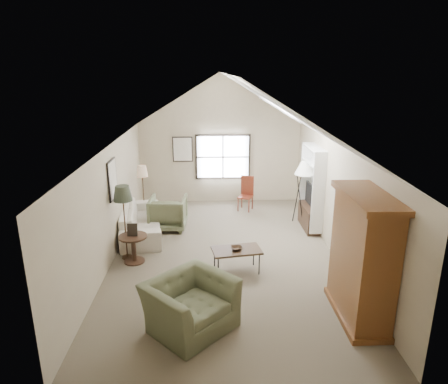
{
  "coord_description": "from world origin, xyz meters",
  "views": [
    {
      "loc": [
        -0.33,
        -8.27,
        4.08
      ],
      "look_at": [
        0.0,
        0.4,
        1.4
      ],
      "focal_mm": 32.0,
      "sensor_mm": 36.0,
      "label": 1
    }
  ],
  "objects_px": {
    "side_table": "(134,249)",
    "armoire": "(362,258)",
    "side_chair": "(245,194)",
    "armchair_near": "(190,305)",
    "sofa": "(141,220)",
    "armchair_far": "(168,213)",
    "coffee_table": "(237,261)"
  },
  "relations": [
    {
      "from": "armoire",
      "to": "armchair_far",
      "type": "relative_size",
      "value": 2.29
    },
    {
      "from": "coffee_table",
      "to": "armoire",
      "type": "bearing_deg",
      "value": -39.87
    },
    {
      "from": "armchair_far",
      "to": "side_chair",
      "type": "xyz_separation_m",
      "value": [
        2.18,
        1.36,
        0.07
      ]
    },
    {
      "from": "sofa",
      "to": "side_table",
      "type": "distance_m",
      "value": 1.6
    },
    {
      "from": "side_table",
      "to": "side_chair",
      "type": "distance_m",
      "value": 4.29
    },
    {
      "from": "armchair_near",
      "to": "sofa",
      "type": "bearing_deg",
      "value": 65.53
    },
    {
      "from": "armchair_near",
      "to": "armchair_far",
      "type": "xyz_separation_m",
      "value": [
        -0.77,
        4.32,
        0.02
      ]
    },
    {
      "from": "side_chair",
      "to": "armchair_near",
      "type": "bearing_deg",
      "value": -80.46
    },
    {
      "from": "sofa",
      "to": "side_table",
      "type": "bearing_deg",
      "value": 175.01
    },
    {
      "from": "side_table",
      "to": "coffee_table",
      "type": "bearing_deg",
      "value": -13.6
    },
    {
      "from": "armoire",
      "to": "sofa",
      "type": "distance_m",
      "value": 5.76
    },
    {
      "from": "sofa",
      "to": "armchair_far",
      "type": "xyz_separation_m",
      "value": [
        0.67,
        0.33,
        0.08
      ]
    },
    {
      "from": "armoire",
      "to": "side_chair",
      "type": "distance_m",
      "value": 5.69
    },
    {
      "from": "side_table",
      "to": "armchair_far",
      "type": "bearing_deg",
      "value": 73.47
    },
    {
      "from": "armchair_far",
      "to": "sofa",
      "type": "bearing_deg",
      "value": 29.53
    },
    {
      "from": "armchair_near",
      "to": "armchair_far",
      "type": "relative_size",
      "value": 1.35
    },
    {
      "from": "side_table",
      "to": "side_chair",
      "type": "relative_size",
      "value": 0.61
    },
    {
      "from": "side_table",
      "to": "armoire",
      "type": "bearing_deg",
      "value": -27.47
    },
    {
      "from": "side_table",
      "to": "side_chair",
      "type": "height_order",
      "value": "side_chair"
    },
    {
      "from": "sofa",
      "to": "armchair_far",
      "type": "height_order",
      "value": "armchair_far"
    },
    {
      "from": "armoire",
      "to": "sofa",
      "type": "bearing_deg",
      "value": 138.62
    },
    {
      "from": "armchair_near",
      "to": "coffee_table",
      "type": "relative_size",
      "value": 1.3
    },
    {
      "from": "armoire",
      "to": "armchair_far",
      "type": "bearing_deg",
      "value": 131.34
    },
    {
      "from": "side_table",
      "to": "armchair_near",
      "type": "bearing_deg",
      "value": -60.69
    },
    {
      "from": "armchair_far",
      "to": "side_chair",
      "type": "bearing_deg",
      "value": -144.54
    },
    {
      "from": "sofa",
      "to": "armoire",
      "type": "bearing_deg",
      "value": -139.95
    },
    {
      "from": "sofa",
      "to": "armchair_near",
      "type": "xyz_separation_m",
      "value": [
        1.44,
        -3.99,
        0.06
      ]
    },
    {
      "from": "armchair_near",
      "to": "armchair_far",
      "type": "distance_m",
      "value": 4.39
    },
    {
      "from": "armoire",
      "to": "armchair_near",
      "type": "distance_m",
      "value": 2.93
    },
    {
      "from": "coffee_table",
      "to": "side_table",
      "type": "bearing_deg",
      "value": 166.4
    },
    {
      "from": "armchair_near",
      "to": "side_chair",
      "type": "xyz_separation_m",
      "value": [
        1.41,
        5.69,
        0.09
      ]
    },
    {
      "from": "armchair_near",
      "to": "side_table",
      "type": "xyz_separation_m",
      "value": [
        -1.34,
        2.39,
        -0.11
      ]
    }
  ]
}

